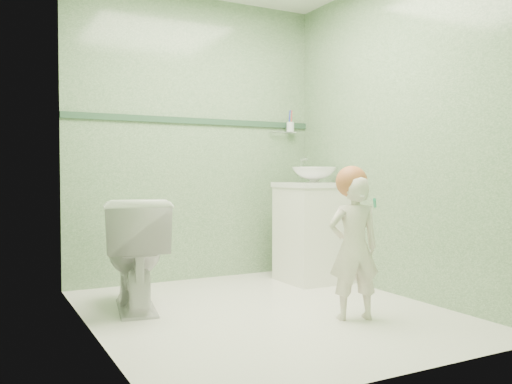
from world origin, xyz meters
TOP-DOWN VIEW (x-y plane):
  - ground at (0.00, 0.00)m, footprint 2.50×2.50m
  - room_shell at (0.00, 0.00)m, footprint 2.50×2.54m
  - trim_stripe at (0.00, 1.24)m, footprint 2.20×0.02m
  - vanity at (0.84, 0.70)m, footprint 0.52×0.50m
  - counter at (0.84, 0.70)m, footprint 0.54×0.52m
  - basin at (0.84, 0.70)m, footprint 0.37×0.37m
  - faucet at (0.84, 0.89)m, footprint 0.03×0.13m
  - cup_holder at (0.89, 1.18)m, footprint 0.26×0.07m
  - toilet at (-0.74, 0.48)m, footprint 0.54×0.79m
  - toddler at (0.39, -0.40)m, footprint 0.37×0.30m
  - hair_cap at (0.39, -0.38)m, footprint 0.20×0.20m
  - teal_toothbrush at (0.43, -0.54)m, footprint 0.11×0.14m

SIDE VIEW (x-z plane):
  - ground at x=0.00m, z-range 0.00..0.00m
  - toilet at x=-0.74m, z-range 0.00..0.74m
  - vanity at x=0.84m, z-range 0.00..0.80m
  - toddler at x=0.39m, z-range 0.00..0.89m
  - teal_toothbrush at x=0.43m, z-range 0.69..0.77m
  - counter at x=0.84m, z-range 0.79..0.83m
  - hair_cap at x=0.39m, z-range 0.76..0.95m
  - basin at x=0.84m, z-range 0.83..0.96m
  - faucet at x=0.84m, z-range 0.88..1.06m
  - room_shell at x=0.00m, z-range 0.00..2.40m
  - cup_holder at x=0.89m, z-range 1.22..1.43m
  - trim_stripe at x=0.00m, z-range 1.33..1.38m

